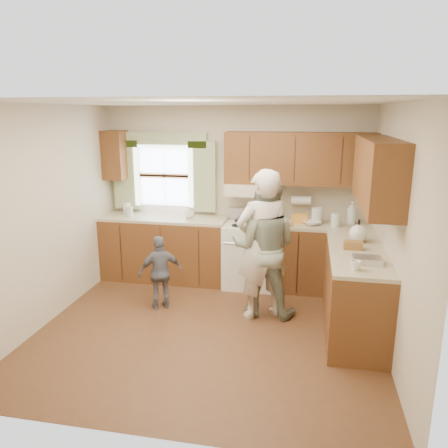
% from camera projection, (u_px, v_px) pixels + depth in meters
% --- Properties ---
extents(room, '(3.80, 3.80, 3.80)m').
position_uv_depth(room, '(208.00, 224.00, 4.67)').
color(room, '#523019').
rests_on(room, ground).
extents(kitchen_fixtures, '(3.80, 2.25, 2.15)m').
position_uv_depth(kitchen_fixtures, '(273.00, 236.00, 5.68)').
color(kitchen_fixtures, '#4B2910').
rests_on(kitchen_fixtures, ground).
extents(stove, '(0.76, 0.67, 1.07)m').
position_uv_depth(stove, '(252.00, 254.00, 6.17)').
color(stove, silver).
rests_on(stove, ground).
extents(woman_left, '(0.78, 0.70, 1.80)m').
position_uv_depth(woman_left, '(263.00, 245.00, 5.09)').
color(woman_left, beige).
rests_on(woman_left, ground).
extents(woman_right, '(0.86, 0.69, 1.67)m').
position_uv_depth(woman_right, '(264.00, 248.00, 5.20)').
color(woman_right, '#213A22').
rests_on(woman_right, ground).
extents(child, '(0.59, 0.48, 0.94)m').
position_uv_depth(child, '(161.00, 272.00, 5.43)').
color(child, slate).
rests_on(child, ground).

